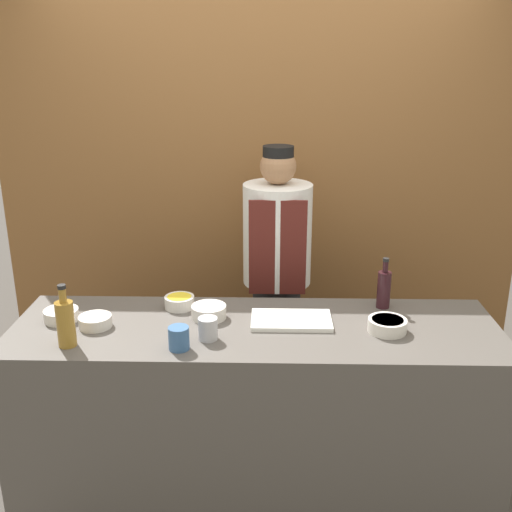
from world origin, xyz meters
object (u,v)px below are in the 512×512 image
at_px(sauce_bowl_white, 209,311).
at_px(cup_steel, 208,329).
at_px(sauce_bowl_red, 95,321).
at_px(cutting_board, 291,320).
at_px(bottle_wine, 384,288).
at_px(sauce_bowl_orange, 387,325).
at_px(chef_center, 277,282).
at_px(sauce_bowl_brown, 61,314).
at_px(sauce_bowl_yellow, 180,301).
at_px(cup_blue, 179,338).
at_px(bottle_vinegar, 66,322).

height_order(sauce_bowl_white, cup_steel, cup_steel).
bearing_deg(sauce_bowl_red, cutting_board, 4.33).
bearing_deg(bottle_wine, sauce_bowl_white, -170.18).
height_order(sauce_bowl_orange, bottle_wine, bottle_wine).
height_order(cutting_board, chef_center, chef_center).
bearing_deg(cup_steel, sauce_bowl_orange, 6.82).
bearing_deg(sauce_bowl_brown, cup_steel, -14.02).
distance_m(sauce_bowl_yellow, cup_blue, 0.41).
bearing_deg(cup_blue, sauce_bowl_red, 153.64).
xyz_separation_m(cutting_board, cup_blue, (-0.46, -0.26, 0.04)).
height_order(bottle_vinegar, bottle_wine, bottle_vinegar).
bearing_deg(chef_center, sauce_bowl_yellow, -131.24).
bearing_deg(bottle_wine, sauce_bowl_red, -169.37).
relative_size(bottle_wine, cup_steel, 2.55).
distance_m(sauce_bowl_orange, cup_blue, 0.88).
height_order(cutting_board, cup_blue, cup_blue).
relative_size(cutting_board, bottle_wine, 1.46).
bearing_deg(sauce_bowl_yellow, cup_blue, -81.98).
bearing_deg(sauce_bowl_yellow, bottle_vinegar, -135.59).
relative_size(sauce_bowl_red, bottle_vinegar, 0.54).
bearing_deg(sauce_bowl_orange, sauce_bowl_brown, 176.92).
bearing_deg(sauce_bowl_red, sauce_bowl_yellow, 32.56).
xyz_separation_m(sauce_bowl_yellow, sauce_bowl_red, (-0.34, -0.21, -0.00)).
xyz_separation_m(sauce_bowl_red, cup_steel, (0.50, -0.11, 0.02)).
bearing_deg(sauce_bowl_brown, sauce_bowl_red, -20.09).
distance_m(bottle_vinegar, cup_steel, 0.57).
height_order(sauce_bowl_red, sauce_bowl_orange, sauce_bowl_orange).
relative_size(sauce_bowl_brown, cutting_board, 0.43).
relative_size(sauce_bowl_brown, sauce_bowl_orange, 0.92).
bearing_deg(sauce_bowl_white, sauce_bowl_red, -168.03).
distance_m(cutting_board, cup_steel, 0.39).
distance_m(sauce_bowl_red, chef_center, 1.09).
distance_m(sauce_bowl_yellow, bottle_vinegar, 0.56).
distance_m(cup_blue, chef_center, 1.02).
distance_m(cup_steel, chef_center, 0.90).
bearing_deg(sauce_bowl_brown, sauce_bowl_yellow, 16.83).
xyz_separation_m(sauce_bowl_red, sauce_bowl_brown, (-0.17, 0.06, 0.00)).
bearing_deg(cup_blue, sauce_bowl_brown, 155.46).
distance_m(sauce_bowl_red, cutting_board, 0.85).
distance_m(sauce_bowl_brown, sauce_bowl_orange, 1.43).
relative_size(sauce_bowl_brown, cup_blue, 1.59).
height_order(sauce_bowl_yellow, sauce_bowl_brown, sauce_bowl_yellow).
distance_m(sauce_bowl_orange, bottle_vinegar, 1.33).
bearing_deg(cutting_board, sauce_bowl_red, -175.67).
relative_size(cup_blue, chef_center, 0.06).
distance_m(sauce_bowl_red, sauce_bowl_white, 0.49).
relative_size(cutting_board, chef_center, 0.22).
relative_size(cup_steel, chef_center, 0.06).
distance_m(cutting_board, cup_blue, 0.53).
xyz_separation_m(sauce_bowl_red, chef_center, (0.79, 0.74, -0.10)).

